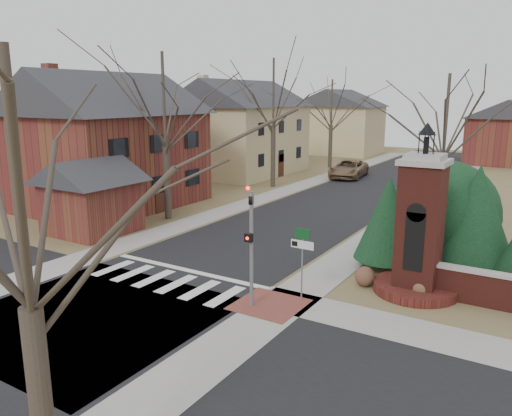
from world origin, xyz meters
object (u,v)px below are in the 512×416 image
Objects in this scene: traffic_signal_pole at (251,237)px; distant_car at (426,163)px; pickup_truck at (348,169)px; sign_post at (302,250)px; brick_gate_monument at (419,238)px.

distant_car is at bearing 94.10° from traffic_signal_pole.
pickup_truck reaches higher than distant_car.
brick_gate_monument reaches higher than sign_post.
sign_post is 36.47m from distant_car.
sign_post is 29.25m from pickup_truck.
distant_car is (-7.40, 33.23, -1.45)m from brick_gate_monument.
sign_post is 0.42× the size of brick_gate_monument.
sign_post reaches higher than pickup_truck.
sign_post reaches higher than distant_car.
traffic_signal_pole reaches higher than sign_post.
pickup_truck is at bearing 107.92° from sign_post.
pickup_truck is 9.80m from distant_car.
pickup_truck is (-8.99, 27.81, -1.14)m from sign_post.
traffic_signal_pole is 6.47m from brick_gate_monument.
brick_gate_monument is 1.11× the size of pickup_truck.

